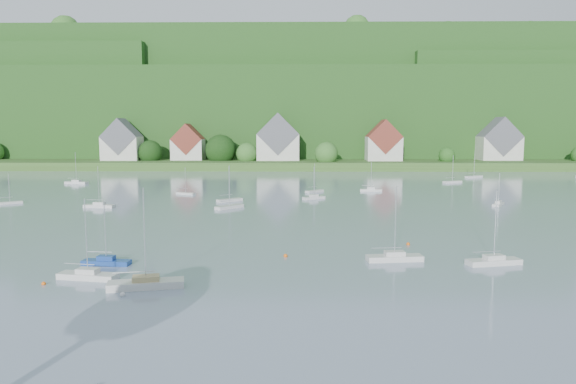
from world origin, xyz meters
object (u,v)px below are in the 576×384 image
Objects in this scene: near_sailboat_1 at (106,261)px; near_sailboat_0 at (88,275)px; near_sailboat_4 at (395,257)px; near_sailboat_2 at (146,283)px; near_sailboat_3 at (494,261)px.

near_sailboat_0 is at bearing -83.36° from near_sailboat_1.
near_sailboat_1 is 32.43m from near_sailboat_4.
near_sailboat_3 is at bearing 2.15° from near_sailboat_2.
near_sailboat_2 is (6.87, -8.66, 0.07)m from near_sailboat_1.
near_sailboat_1 is 43.08m from near_sailboat_3.
near_sailboat_2 is (6.70, -2.94, 0.04)m from near_sailboat_0.
near_sailboat_0 is 0.85× the size of near_sailboat_2.
near_sailboat_3 reaches higher than near_sailboat_0.
near_sailboat_0 is at bearing 143.88° from near_sailboat_2.
near_sailboat_2 reaches higher than near_sailboat_3.
near_sailboat_2 is 1.15× the size of near_sailboat_3.
near_sailboat_3 is (36.21, 9.40, -0.04)m from near_sailboat_2.
near_sailboat_4 is at bearing 8.97° from near_sailboat_1.
near_sailboat_4 reaches higher than near_sailboat_0.
near_sailboat_4 is (-10.73, 1.51, 0.01)m from near_sailboat_3.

